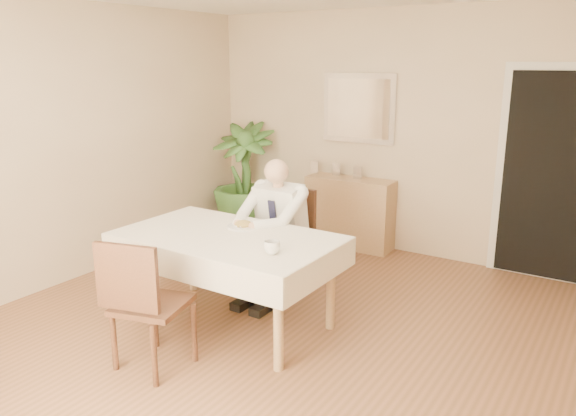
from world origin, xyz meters
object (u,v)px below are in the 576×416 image
Objects in this scene: potted_palm at (244,178)px; dining_table at (228,245)px; seated_man at (271,224)px; chair_far at (289,233)px; chair_near at (142,299)px; coffee_mug at (272,247)px; sideboard at (349,213)px.

dining_table is at bearing -55.85° from potted_palm.
seated_man reaches higher than dining_table.
seated_man is 2.06m from potted_palm.
chair_near is at bearing -85.83° from chair_far.
seated_man reaches higher than chair_near.
chair_far is (-0.00, 0.89, -0.14)m from dining_table.
dining_table is 1.83× the size of chair_near.
dining_table is at bearing -90.00° from seated_man.
potted_palm is (-1.96, 2.27, -0.13)m from coffee_mug.
potted_palm reaches higher than dining_table.
dining_table is 0.58m from coffee_mug.
potted_palm is at bearing 133.44° from seated_man.
sideboard is at bearing 104.05° from coffee_mug.
chair_far reaches higher than dining_table.
chair_near is at bearing -64.94° from potted_palm.
potted_palm reaches higher than chair_far.
dining_table is 1.74× the size of sideboard.
seated_man reaches higher than coffee_mug.
coffee_mug is at bearing -54.94° from seated_man.
dining_table is at bearing 72.34° from chair_near.
dining_table is at bearing 162.06° from coffee_mug.
sideboard is 1.38m from potted_palm.
chair_near reaches higher than coffee_mug.
sideboard is at bearing 92.36° from dining_table.
seated_man is 1.26× the size of sideboard.
seated_man is 0.93× the size of potted_palm.
seated_man is 0.94m from coffee_mug.
potted_palm reaches higher than coffee_mug.
sideboard is (-0.04, 3.15, -0.14)m from chair_near.
coffee_mug is at bearing -77.55° from sideboard.
sideboard is at bearing 92.59° from seated_man.
dining_table is 2.30m from sideboard.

